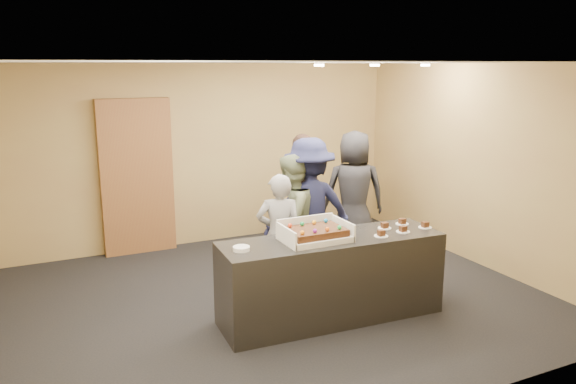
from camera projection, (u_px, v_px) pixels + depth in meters
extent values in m
plane|color=black|center=(277.00, 299.00, 6.57)|extent=(6.00, 6.00, 0.00)
plane|color=white|center=(276.00, 62.00, 5.97)|extent=(6.00, 6.00, 0.00)
cube|color=#9E7A4C|center=(208.00, 154.00, 8.47)|extent=(6.00, 0.04, 2.70)
cube|color=#9E7A4C|center=(417.00, 252.00, 4.07)|extent=(6.00, 0.04, 2.70)
cube|color=#9E7A4C|center=(480.00, 166.00, 7.53)|extent=(0.04, 5.00, 2.70)
cube|color=black|center=(331.00, 278.00, 5.99)|extent=(2.43, 0.82, 0.90)
cube|color=brown|center=(137.00, 177.00, 7.99)|extent=(1.01, 0.15, 2.22)
cube|color=white|center=(315.00, 238.00, 5.80)|extent=(0.67, 0.47, 0.06)
cube|color=white|center=(286.00, 236.00, 5.65)|extent=(0.02, 0.47, 0.18)
cube|color=white|center=(343.00, 228.00, 5.93)|extent=(0.02, 0.47, 0.18)
cube|color=white|center=(305.00, 225.00, 5.99)|extent=(0.67, 0.02, 0.20)
cube|color=#331B0B|center=(315.00, 232.00, 5.78)|extent=(0.59, 0.40, 0.07)
sphere|color=#E8401B|center=(290.00, 225.00, 5.80)|extent=(0.04, 0.04, 0.04)
sphere|color=#19964A|center=(302.00, 224.00, 5.86)|extent=(0.04, 0.04, 0.04)
sphere|color=#FFA71A|center=(314.00, 222.00, 5.92)|extent=(0.04, 0.04, 0.04)
sphere|color=#1981DB|center=(326.00, 221.00, 5.98)|extent=(0.04, 0.04, 0.04)
sphere|color=orange|center=(302.00, 233.00, 5.55)|extent=(0.04, 0.04, 0.04)
sphere|color=purple|center=(315.00, 231.00, 5.61)|extent=(0.04, 0.04, 0.04)
sphere|color=orange|center=(327.00, 229.00, 5.67)|extent=(0.04, 0.04, 0.04)
sphere|color=#28C85D|center=(339.00, 227.00, 5.73)|extent=(0.04, 0.04, 0.04)
cylinder|color=white|center=(241.00, 249.00, 5.48)|extent=(0.17, 0.17, 0.04)
cylinder|color=white|center=(381.00, 236.00, 5.94)|extent=(0.15, 0.15, 0.01)
cube|color=#331B0B|center=(381.00, 233.00, 5.93)|extent=(0.07, 0.06, 0.06)
cylinder|color=white|center=(385.00, 228.00, 6.23)|extent=(0.15, 0.15, 0.01)
cube|color=#331B0B|center=(385.00, 225.00, 6.22)|extent=(0.07, 0.06, 0.06)
cylinder|color=white|center=(403.00, 232.00, 6.09)|extent=(0.15, 0.15, 0.01)
cube|color=#331B0B|center=(403.00, 229.00, 6.09)|extent=(0.07, 0.06, 0.06)
cylinder|color=white|center=(402.00, 224.00, 6.39)|extent=(0.15, 0.15, 0.01)
cube|color=#331B0B|center=(402.00, 221.00, 6.38)|extent=(0.07, 0.06, 0.06)
cylinder|color=white|center=(425.00, 227.00, 6.26)|extent=(0.15, 0.15, 0.01)
cube|color=#331B0B|center=(425.00, 224.00, 6.25)|extent=(0.07, 0.06, 0.06)
imported|color=#96969A|center=(279.00, 236.00, 6.53)|extent=(0.63, 0.53, 1.47)
imported|color=gray|center=(290.00, 219.00, 6.93)|extent=(1.00, 0.94, 1.62)
imported|color=#1A1D3F|center=(309.00, 209.00, 7.06)|extent=(1.22, 0.77, 1.80)
imported|color=#4F362B|center=(303.00, 196.00, 7.85)|extent=(1.07, 0.99, 1.76)
imported|color=#252529|center=(354.00, 193.00, 8.00)|extent=(1.02, 0.86, 1.78)
cylinder|color=#FFEAC6|center=(319.00, 65.00, 6.75)|extent=(0.12, 0.12, 0.03)
cylinder|color=#FFEAC6|center=(375.00, 65.00, 7.09)|extent=(0.12, 0.12, 0.03)
cylinder|color=#FFEAC6|center=(425.00, 65.00, 7.42)|extent=(0.12, 0.12, 0.03)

